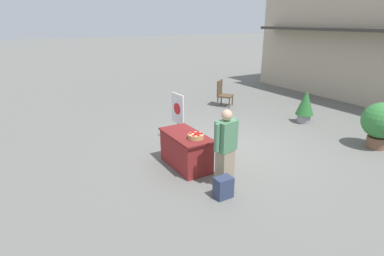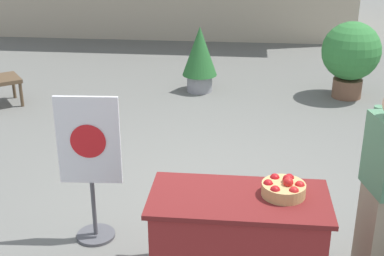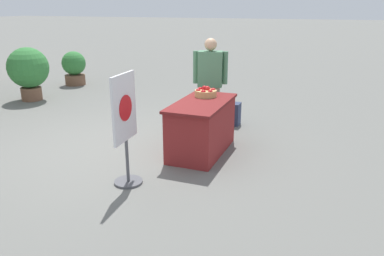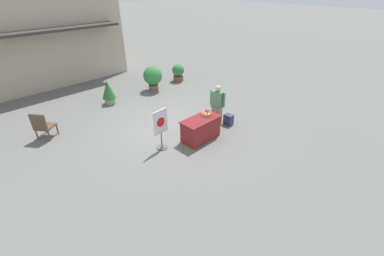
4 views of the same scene
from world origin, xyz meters
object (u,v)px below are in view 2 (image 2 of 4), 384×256
poster_board (90,164)px  display_table (238,240)px  apple_basket (284,188)px  potted_plant_near_right (200,56)px  potted_plant_far_right (351,54)px

poster_board → display_table: bearing=65.4°
apple_basket → potted_plant_near_right: bearing=102.5°
display_table → potted_plant_near_right: 5.02m
display_table → potted_plant_near_right: (-0.75, 4.96, 0.20)m
display_table → poster_board: size_ratio=1.01×
apple_basket → potted_plant_far_right: bearing=74.5°
apple_basket → potted_plant_far_right: size_ratio=0.28×
apple_basket → potted_plant_far_right: (1.34, 4.83, -0.13)m
poster_board → potted_plant_near_right: poster_board is taller
poster_board → potted_plant_near_right: size_ratio=1.27×
potted_plant_near_right → display_table: bearing=-81.4°
poster_board → apple_basket: bearing=71.3°
display_table → apple_basket: size_ratio=4.12×
potted_plant_near_right → potted_plant_far_right: potted_plant_far_right is taller
display_table → poster_board: (-1.33, 0.51, 0.36)m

